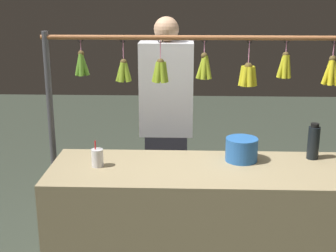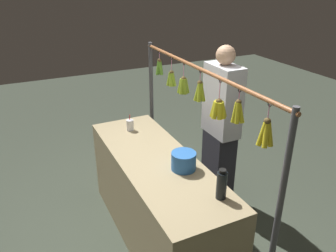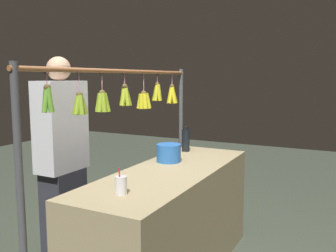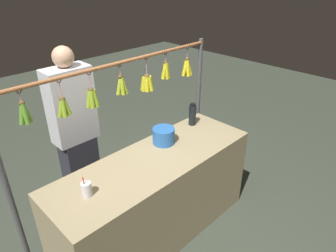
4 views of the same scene
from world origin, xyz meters
name	(u,v)px [view 3 (image 3 of 4)]	position (x,y,z in m)	size (l,w,h in m)	color
market_counter	(170,223)	(0.00, 0.00, 0.43)	(1.94, 0.65, 0.87)	tan
display_rack	(128,122)	(-0.04, -0.41, 1.22)	(2.19, 0.14, 1.67)	#4C4C51
water_bottle	(186,140)	(-0.71, -0.19, 0.98)	(0.08, 0.08, 0.24)	black
blue_bucket	(169,153)	(-0.24, -0.14, 0.94)	(0.21, 0.21, 0.15)	#2A65B7
drink_cup	(121,185)	(0.67, 0.00, 0.93)	(0.07, 0.07, 0.17)	silver
vendor_person	(63,166)	(0.27, -0.85, 0.86)	(0.41, 0.22, 1.74)	#2D2D38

